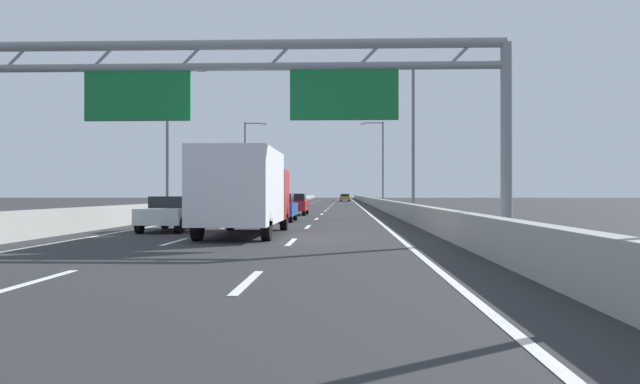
# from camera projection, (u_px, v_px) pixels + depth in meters

# --- Properties ---
(ground_plane) EXTENTS (260.00, 260.00, 0.00)m
(ground_plane) POSITION_uv_depth(u_px,v_px,m) (322.00, 203.00, 98.46)
(ground_plane) COLOR #2D2D30
(lane_dash_left_1) EXTENTS (0.16, 3.00, 0.01)m
(lane_dash_left_1) POSITION_uv_depth(u_px,v_px,m) (37.00, 281.00, 11.09)
(lane_dash_left_1) COLOR white
(lane_dash_left_1) RESTS_ON ground_plane
(lane_dash_left_2) EXTENTS (0.16, 3.00, 0.01)m
(lane_dash_left_2) POSITION_uv_depth(u_px,v_px,m) (175.00, 242.00, 20.08)
(lane_dash_left_2) COLOR white
(lane_dash_left_2) RESTS_ON ground_plane
(lane_dash_left_3) EXTENTS (0.16, 3.00, 0.01)m
(lane_dash_left_3) POSITION_uv_depth(u_px,v_px,m) (227.00, 227.00, 29.07)
(lane_dash_left_3) COLOR white
(lane_dash_left_3) RESTS_ON ground_plane
(lane_dash_left_4) EXTENTS (0.16, 3.00, 0.01)m
(lane_dash_left_4) POSITION_uv_depth(u_px,v_px,m) (255.00, 219.00, 38.07)
(lane_dash_left_4) COLOR white
(lane_dash_left_4) RESTS_ON ground_plane
(lane_dash_left_5) EXTENTS (0.16, 3.00, 0.01)m
(lane_dash_left_5) POSITION_uv_depth(u_px,v_px,m) (272.00, 214.00, 47.06)
(lane_dash_left_5) COLOR white
(lane_dash_left_5) RESTS_ON ground_plane
(lane_dash_left_6) EXTENTS (0.16, 3.00, 0.01)m
(lane_dash_left_6) POSITION_uv_depth(u_px,v_px,m) (284.00, 211.00, 56.05)
(lane_dash_left_6) COLOR white
(lane_dash_left_6) RESTS_ON ground_plane
(lane_dash_left_7) EXTENTS (0.16, 3.00, 0.01)m
(lane_dash_left_7) POSITION_uv_depth(u_px,v_px,m) (292.00, 208.00, 65.05)
(lane_dash_left_7) COLOR white
(lane_dash_left_7) RESTS_ON ground_plane
(lane_dash_left_8) EXTENTS (0.16, 3.00, 0.01)m
(lane_dash_left_8) POSITION_uv_depth(u_px,v_px,m) (298.00, 207.00, 74.04)
(lane_dash_left_8) COLOR white
(lane_dash_left_8) RESTS_ON ground_plane
(lane_dash_left_9) EXTENTS (0.16, 3.00, 0.01)m
(lane_dash_left_9) POSITION_uv_depth(u_px,v_px,m) (303.00, 205.00, 83.04)
(lane_dash_left_9) COLOR white
(lane_dash_left_9) RESTS_ON ground_plane
(lane_dash_left_10) EXTENTS (0.16, 3.00, 0.01)m
(lane_dash_left_10) POSITION_uv_depth(u_px,v_px,m) (307.00, 204.00, 92.03)
(lane_dash_left_10) COLOR white
(lane_dash_left_10) RESTS_ON ground_plane
(lane_dash_left_11) EXTENTS (0.16, 3.00, 0.01)m
(lane_dash_left_11) POSITION_uv_depth(u_px,v_px,m) (311.00, 203.00, 101.02)
(lane_dash_left_11) COLOR white
(lane_dash_left_11) RESTS_ON ground_plane
(lane_dash_left_12) EXTENTS (0.16, 3.00, 0.01)m
(lane_dash_left_12) POSITION_uv_depth(u_px,v_px,m) (314.00, 202.00, 110.02)
(lane_dash_left_12) COLOR white
(lane_dash_left_12) RESTS_ON ground_plane
(lane_dash_left_13) EXTENTS (0.16, 3.00, 0.01)m
(lane_dash_left_13) POSITION_uv_depth(u_px,v_px,m) (316.00, 202.00, 119.01)
(lane_dash_left_13) COLOR white
(lane_dash_left_13) RESTS_ON ground_plane
(lane_dash_left_14) EXTENTS (0.16, 3.00, 0.01)m
(lane_dash_left_14) POSITION_uv_depth(u_px,v_px,m) (318.00, 201.00, 128.00)
(lane_dash_left_14) COLOR white
(lane_dash_left_14) RESTS_ON ground_plane
(lane_dash_left_15) EXTENTS (0.16, 3.00, 0.01)m
(lane_dash_left_15) POSITION_uv_depth(u_px,v_px,m) (320.00, 201.00, 137.00)
(lane_dash_left_15) COLOR white
(lane_dash_left_15) RESTS_ON ground_plane
(lane_dash_left_16) EXTENTS (0.16, 3.00, 0.01)m
(lane_dash_left_16) POSITION_uv_depth(u_px,v_px,m) (321.00, 200.00, 145.99)
(lane_dash_left_16) COLOR white
(lane_dash_left_16) RESTS_ON ground_plane
(lane_dash_left_17) EXTENTS (0.16, 3.00, 0.01)m
(lane_dash_left_17) POSITION_uv_depth(u_px,v_px,m) (323.00, 200.00, 154.98)
(lane_dash_left_17) COLOR white
(lane_dash_left_17) RESTS_ON ground_plane
(lane_dash_right_1) EXTENTS (0.16, 3.00, 0.01)m
(lane_dash_right_1) POSITION_uv_depth(u_px,v_px,m) (247.00, 282.00, 10.95)
(lane_dash_right_1) COLOR white
(lane_dash_right_1) RESTS_ON ground_plane
(lane_dash_right_2) EXTENTS (0.16, 3.00, 0.01)m
(lane_dash_right_2) POSITION_uv_depth(u_px,v_px,m) (291.00, 242.00, 19.94)
(lane_dash_right_2) COLOR white
(lane_dash_right_2) RESTS_ON ground_plane
(lane_dash_right_3) EXTENTS (0.16, 3.00, 0.01)m
(lane_dash_right_3) POSITION_uv_depth(u_px,v_px,m) (308.00, 227.00, 28.94)
(lane_dash_right_3) COLOR white
(lane_dash_right_3) RESTS_ON ground_plane
(lane_dash_right_4) EXTENTS (0.16, 3.00, 0.01)m
(lane_dash_right_4) POSITION_uv_depth(u_px,v_px,m) (316.00, 219.00, 37.93)
(lane_dash_right_4) COLOR white
(lane_dash_right_4) RESTS_ON ground_plane
(lane_dash_right_5) EXTENTS (0.16, 3.00, 0.01)m
(lane_dash_right_5) POSITION_uv_depth(u_px,v_px,m) (322.00, 214.00, 46.93)
(lane_dash_right_5) COLOR white
(lane_dash_right_5) RESTS_ON ground_plane
(lane_dash_right_6) EXTENTS (0.16, 3.00, 0.01)m
(lane_dash_right_6) POSITION_uv_depth(u_px,v_px,m) (325.00, 211.00, 55.92)
(lane_dash_right_6) COLOR white
(lane_dash_right_6) RESTS_ON ground_plane
(lane_dash_right_7) EXTENTS (0.16, 3.00, 0.01)m
(lane_dash_right_7) POSITION_uv_depth(u_px,v_px,m) (328.00, 208.00, 64.91)
(lane_dash_right_7) COLOR white
(lane_dash_right_7) RESTS_ON ground_plane
(lane_dash_right_8) EXTENTS (0.16, 3.00, 0.01)m
(lane_dash_right_8) POSITION_uv_depth(u_px,v_px,m) (330.00, 207.00, 73.91)
(lane_dash_right_8) COLOR white
(lane_dash_right_8) RESTS_ON ground_plane
(lane_dash_right_9) EXTENTS (0.16, 3.00, 0.01)m
(lane_dash_right_9) POSITION_uv_depth(u_px,v_px,m) (332.00, 205.00, 82.90)
(lane_dash_right_9) COLOR white
(lane_dash_right_9) RESTS_ON ground_plane
(lane_dash_right_10) EXTENTS (0.16, 3.00, 0.01)m
(lane_dash_right_10) POSITION_uv_depth(u_px,v_px,m) (333.00, 204.00, 91.89)
(lane_dash_right_10) COLOR white
(lane_dash_right_10) RESTS_ON ground_plane
(lane_dash_right_11) EXTENTS (0.16, 3.00, 0.01)m
(lane_dash_right_11) POSITION_uv_depth(u_px,v_px,m) (334.00, 203.00, 100.89)
(lane_dash_right_11) COLOR white
(lane_dash_right_11) RESTS_ON ground_plane
(lane_dash_right_12) EXTENTS (0.16, 3.00, 0.01)m
(lane_dash_right_12) POSITION_uv_depth(u_px,v_px,m) (335.00, 202.00, 109.88)
(lane_dash_right_12) COLOR white
(lane_dash_right_12) RESTS_ON ground_plane
(lane_dash_right_13) EXTENTS (0.16, 3.00, 0.01)m
(lane_dash_right_13) POSITION_uv_depth(u_px,v_px,m) (336.00, 202.00, 118.87)
(lane_dash_right_13) COLOR white
(lane_dash_right_13) RESTS_ON ground_plane
(lane_dash_right_14) EXTENTS (0.16, 3.00, 0.01)m
(lane_dash_right_14) POSITION_uv_depth(u_px,v_px,m) (336.00, 201.00, 127.87)
(lane_dash_right_14) COLOR white
(lane_dash_right_14) RESTS_ON ground_plane
(lane_dash_right_15) EXTENTS (0.16, 3.00, 0.01)m
(lane_dash_right_15) POSITION_uv_depth(u_px,v_px,m) (337.00, 201.00, 136.86)
(lane_dash_right_15) COLOR white
(lane_dash_right_15) RESTS_ON ground_plane
(lane_dash_right_16) EXTENTS (0.16, 3.00, 0.01)m
(lane_dash_right_16) POSITION_uv_depth(u_px,v_px,m) (337.00, 200.00, 145.85)
(lane_dash_right_16) COLOR white
(lane_dash_right_16) RESTS_ON ground_plane
(lane_dash_right_17) EXTENTS (0.16, 3.00, 0.01)m
(lane_dash_right_17) POSITION_uv_depth(u_px,v_px,m) (338.00, 200.00, 154.85)
(lane_dash_right_17) COLOR white
(lane_dash_right_17) RESTS_ON ground_plane
(edge_line_left) EXTENTS (0.16, 176.00, 0.01)m
(edge_line_left) POSITION_uv_depth(u_px,v_px,m) (279.00, 205.00, 86.66)
(edge_line_left) COLOR white
(edge_line_left) RESTS_ON ground_plane
(edge_line_right) EXTENTS (0.16, 176.00, 0.01)m
(edge_line_right) POSITION_uv_depth(u_px,v_px,m) (358.00, 205.00, 86.27)
(edge_line_right) COLOR white
(edge_line_right) RESTS_ON ground_plane
(barrier_left) EXTENTS (0.45, 220.00, 0.95)m
(barrier_left) POSITION_uv_depth(u_px,v_px,m) (283.00, 200.00, 108.71)
(barrier_left) COLOR #9E9E99
(barrier_left) RESTS_ON ground_plane
(barrier_right) EXTENTS (0.45, 220.00, 0.95)m
(barrier_right) POSITION_uv_depth(u_px,v_px,m) (365.00, 200.00, 108.19)
(barrier_right) COLOR #9E9E99
(barrier_right) RESTS_ON ground_plane
(sign_gantry) EXTENTS (17.29, 0.36, 6.36)m
(sign_gantry) POSITION_uv_depth(u_px,v_px,m) (237.00, 87.00, 20.55)
(sign_gantry) COLOR gray
(sign_gantry) RESTS_ON ground_plane
(streetlamp_left_mid) EXTENTS (2.58, 0.28, 9.50)m
(streetlamp_left_mid) POSITION_uv_depth(u_px,v_px,m) (171.00, 131.00, 40.92)
(streetlamp_left_mid) COLOR slate
(streetlamp_left_mid) RESTS_ON ground_plane
(streetlamp_right_mid) EXTENTS (2.58, 0.28, 9.50)m
(streetlamp_right_mid) POSITION_uv_depth(u_px,v_px,m) (409.00, 131.00, 40.36)
(streetlamp_right_mid) COLOR slate
(streetlamp_right_mid) RESTS_ON ground_plane
(streetlamp_left_far) EXTENTS (2.58, 0.28, 9.50)m
(streetlamp_left_far) POSITION_uv_depth(u_px,v_px,m) (247.00, 159.00, 72.83)
(streetlamp_left_far) COLOR slate
(streetlamp_left_far) RESTS_ON ground_plane
(streetlamp_right_far) EXTENTS (2.58, 0.28, 9.50)m
(streetlamp_right_far) POSITION_uv_depth(u_px,v_px,m) (381.00, 158.00, 72.27)
(streetlamp_right_far) COLOR slate
(streetlamp_right_far) RESTS_ON ground_plane
(red_car) EXTENTS (1.81, 4.60, 1.49)m
(red_car) POSITION_uv_depth(u_px,v_px,m) (294.00, 204.00, 45.11)
(red_car) COLOR red
(red_car) RESTS_ON ground_plane
(green_car) EXTENTS (1.73, 4.70, 1.42)m
(green_car) POSITION_uv_depth(u_px,v_px,m) (292.00, 199.00, 86.44)
(green_car) COLOR #1E7A38
(green_car) RESTS_ON ground_plane
(orange_car) EXTENTS (1.73, 4.49, 1.39)m
(orange_car) POSITION_uv_depth(u_px,v_px,m) (345.00, 198.00, 121.75)
(orange_car) COLOR orange
(orange_car) RESTS_ON ground_plane
(silver_car) EXTENTS (1.86, 4.36, 1.44)m
(silver_car) POSITION_uv_depth(u_px,v_px,m) (257.00, 203.00, 53.41)
(silver_car) COLOR #A8ADB2
(silver_car) RESTS_ON ground_plane
(black_car) EXTENTS (1.74, 4.28, 1.41)m
(black_car) POSITION_uv_depth(u_px,v_px,m) (345.00, 197.00, 128.22)
(black_car) COLOR black
(black_car) RESTS_ON ground_plane
(white_car) EXTENTS (1.71, 4.57, 1.38)m
(white_car) POSITION_uv_depth(u_px,v_px,m) (172.00, 213.00, 26.08)
(white_car) COLOR silver
(white_car) RESTS_ON ground_plane
(blue_car) EXTENTS (1.77, 4.23, 1.49)m
(blue_car) POSITION_uv_depth(u_px,v_px,m) (278.00, 207.00, 34.82)
(blue_car) COLOR #2347AD
(blue_car) RESTS_ON ground_plane
(box_truck) EXTENTS (2.48, 8.25, 2.98)m
(box_truck) POSITION_uv_depth(u_px,v_px,m) (244.00, 189.00, 23.07)
(box_truck) COLOR #B21E19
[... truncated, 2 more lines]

